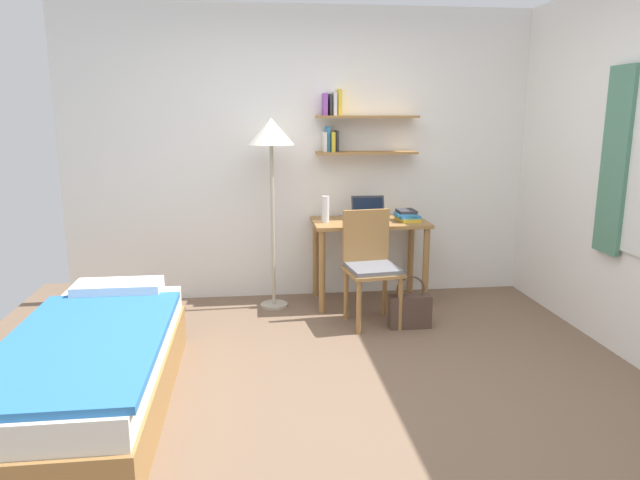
# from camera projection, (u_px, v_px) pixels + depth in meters

# --- Properties ---
(ground_plane) EXTENTS (5.28, 5.28, 0.00)m
(ground_plane) POSITION_uv_depth(u_px,v_px,m) (347.00, 392.00, 3.56)
(ground_plane) COLOR brown
(wall_back) EXTENTS (4.40, 0.27, 2.60)m
(wall_back) POSITION_uv_depth(u_px,v_px,m) (313.00, 155.00, 5.24)
(wall_back) COLOR white
(wall_back) RESTS_ON ground_plane
(bed) EXTENTS (0.85, 1.96, 0.54)m
(bed) POSITION_uv_depth(u_px,v_px,m) (92.00, 370.00, 3.31)
(bed) COLOR #9E703D
(bed) RESTS_ON ground_plane
(desk) EXTENTS (1.00, 0.57, 0.75)m
(desk) POSITION_uv_depth(u_px,v_px,m) (369.00, 237.00, 5.13)
(desk) COLOR #9E703D
(desk) RESTS_ON ground_plane
(desk_chair) EXTENTS (0.46, 0.47, 0.91)m
(desk_chair) POSITION_uv_depth(u_px,v_px,m) (371.00, 263.00, 4.66)
(desk_chair) COLOR #9E703D
(desk_chair) RESTS_ON ground_plane
(standing_lamp) EXTENTS (0.39, 0.39, 1.64)m
(standing_lamp) POSITION_uv_depth(u_px,v_px,m) (271.00, 142.00, 4.83)
(standing_lamp) COLOR #B2A893
(standing_lamp) RESTS_ON ground_plane
(laptop) EXTENTS (0.30, 0.22, 0.21)m
(laptop) POSITION_uv_depth(u_px,v_px,m) (369.00, 214.00, 5.14)
(laptop) COLOR #2D2D33
(laptop) RESTS_ON desk
(water_bottle) EXTENTS (0.07, 0.07, 0.23)m
(water_bottle) POSITION_uv_depth(u_px,v_px,m) (325.00, 209.00, 5.02)
(water_bottle) COLOR silver
(water_bottle) RESTS_ON desk
(book_stack) EXTENTS (0.21, 0.26, 0.10)m
(book_stack) POSITION_uv_depth(u_px,v_px,m) (407.00, 216.00, 5.09)
(book_stack) COLOR gold
(book_stack) RESTS_ON desk
(handbag) EXTENTS (0.33, 0.11, 0.43)m
(handbag) POSITION_uv_depth(u_px,v_px,m) (410.00, 310.00, 4.60)
(handbag) COLOR #4C382D
(handbag) RESTS_ON ground_plane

